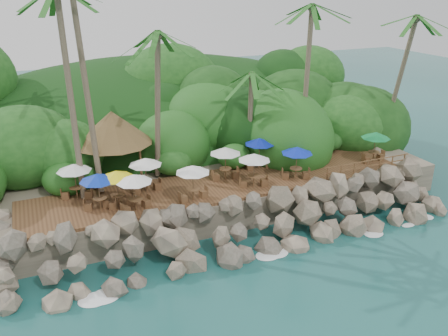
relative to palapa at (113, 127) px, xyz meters
name	(u,v)px	position (x,y,z in m)	size (l,w,h in m)	color
ground	(265,259)	(6.31, -10.09, -5.79)	(140.00, 140.00, 0.00)	#19514F
land_base	(179,153)	(6.31, 5.91, -4.74)	(32.00, 25.20, 2.10)	gray
jungle_hill	(156,139)	(6.31, 13.41, -5.79)	(44.80, 28.00, 15.40)	#143811
seawall	(250,226)	(6.31, -8.09, -4.64)	(29.00, 4.00, 2.30)	gray
terrace	(224,185)	(6.31, -4.09, -3.59)	(26.00, 5.00, 0.20)	brown
jungle_foliage	(183,169)	(6.31, 4.91, -5.79)	(44.00, 16.00, 12.00)	#143811
foam_line	(262,256)	(6.31, -9.79, -5.76)	(25.20, 0.80, 0.06)	white
palms	(224,14)	(7.45, -1.46, 7.04)	(31.00, 7.23, 15.16)	brown
palapa	(113,127)	(0.00, 0.00, 0.00)	(5.21, 5.21, 4.60)	brown
dining_clusters	(213,159)	(5.45, -4.24, -1.59)	(23.16, 5.18, 2.29)	brown
railing	(367,166)	(16.14, -6.44, -2.88)	(7.20, 0.10, 1.00)	brown
waiter	(293,157)	(11.86, -3.65, -2.62)	(0.63, 0.42, 1.74)	white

